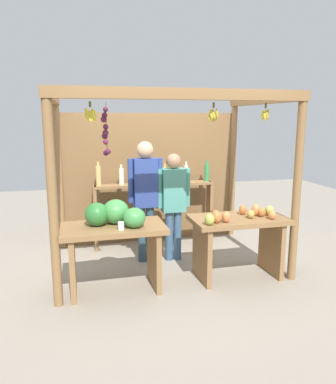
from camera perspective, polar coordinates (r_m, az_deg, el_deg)
name	(u,v)px	position (r m, az deg, el deg)	size (l,w,h in m)	color
ground_plane	(165,261)	(5.38, -0.50, -10.50)	(12.00, 12.00, 0.00)	gray
market_stall	(157,163)	(5.45, -1.62, 4.49)	(2.95, 2.02, 2.31)	olive
fruit_counter_left	(114,233)	(4.37, -8.27, -6.19)	(1.19, 0.64, 1.07)	olive
fruit_counter_right	(238,233)	(4.78, 10.69, -6.11)	(1.19, 0.64, 0.93)	olive
bottle_shelf_unit	(154,196)	(5.82, -2.18, -0.65)	(1.89, 0.22, 1.36)	olive
vendor_man	(145,190)	(5.13, -3.47, 0.27)	(0.48, 0.23, 1.69)	#2E4556
vendor_woman	(173,198)	(5.19, 0.84, -0.90)	(0.48, 0.21, 1.52)	#395B7D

